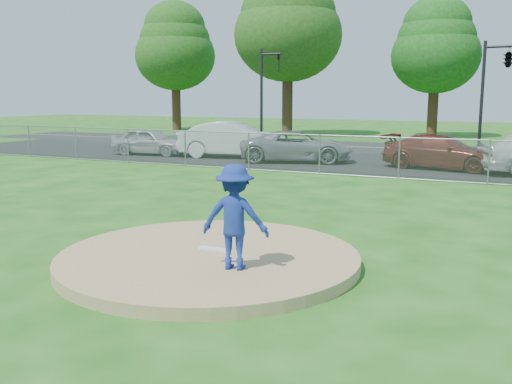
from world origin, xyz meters
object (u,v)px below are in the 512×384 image
(traffic_signal_left, at_px, (265,89))
(parked_car_gray, at_px, (296,146))
(tree_left, at_px, (288,21))
(tree_center, at_px, (436,45))
(pitcher, at_px, (235,217))
(parked_car_darkred, at_px, (442,152))
(parked_car_white, at_px, (233,140))
(parked_car_silver, at_px, (150,141))
(traffic_cone, at_px, (274,152))
(traffic_signal_center, at_px, (506,61))
(tree_far_left, at_px, (175,46))

(traffic_signal_left, height_order, parked_car_gray, traffic_signal_left)
(tree_left, relative_size, tree_center, 1.27)
(pitcher, height_order, parked_car_darkred, pitcher)
(parked_car_white, bearing_deg, pitcher, -164.35)
(parked_car_silver, bearing_deg, traffic_cone, -90.94)
(parked_car_silver, xyz_separation_m, parked_car_white, (4.35, 0.67, 0.18))
(tree_left, height_order, parked_car_white, tree_left)
(traffic_signal_center, height_order, parked_car_darkred, traffic_signal_center)
(parked_car_white, bearing_deg, parked_car_darkred, -103.54)
(traffic_signal_center, relative_size, parked_car_white, 1.07)
(tree_far_left, distance_m, parked_car_white, 23.17)
(tree_far_left, distance_m, parked_car_darkred, 30.37)
(tree_center, relative_size, traffic_cone, 13.10)
(tree_far_left, xyz_separation_m, parked_car_silver, (9.94, -17.82, -6.37))
(tree_left, xyz_separation_m, tree_center, (10.00, 3.00, -1.77))
(pitcher, distance_m, traffic_cone, 17.61)
(tree_far_left, distance_m, parked_car_gray, 25.75)
(parked_car_silver, height_order, parked_car_darkred, parked_car_darkred)
(tree_center, distance_m, parked_car_silver, 22.58)
(parked_car_white, xyz_separation_m, parked_car_darkred, (9.74, -0.30, -0.17))
(tree_far_left, bearing_deg, traffic_signal_center, -22.96)
(tree_left, height_order, tree_center, tree_left)
(traffic_signal_center, relative_size, parked_car_darkred, 1.18)
(traffic_signal_center, distance_m, parked_car_darkred, 7.78)
(traffic_signal_left, bearing_deg, parked_car_gray, -55.59)
(traffic_signal_center, xyz_separation_m, parked_car_darkred, (-1.93, -6.45, -3.91))
(traffic_signal_center, bearing_deg, parked_car_darkred, -106.69)
(tree_left, xyz_separation_m, parked_car_darkred, (13.04, -15.45, -7.54))
(pitcher, height_order, parked_car_gray, pitcher)
(traffic_signal_center, height_order, parked_car_white, traffic_signal_center)
(parked_car_darkred, bearing_deg, pitcher, -174.47)
(traffic_signal_left, height_order, parked_car_white, traffic_signal_left)
(parked_car_darkred, bearing_deg, parked_car_silver, 101.26)
(tree_left, relative_size, parked_car_silver, 3.16)
(pitcher, bearing_deg, tree_far_left, -67.17)
(pitcher, bearing_deg, tree_left, -80.83)
(parked_car_silver, distance_m, parked_car_gray, 7.79)
(tree_far_left, xyz_separation_m, traffic_signal_left, (13.24, -11.00, -3.70))
(traffic_signal_center, height_order, parked_car_gray, traffic_signal_center)
(parked_car_silver, distance_m, parked_car_white, 4.41)
(tree_far_left, bearing_deg, traffic_signal_left, -39.73)
(traffic_signal_left, relative_size, traffic_signal_center, 1.00)
(traffic_signal_left, bearing_deg, pitcher, -66.98)
(tree_center, bearing_deg, parked_car_darkred, -80.65)
(parked_car_darkred, bearing_deg, tree_left, 49.90)
(traffic_signal_center, height_order, pitcher, traffic_signal_center)
(tree_far_left, xyz_separation_m, parked_car_white, (14.30, -17.15, -6.19))
(parked_car_silver, bearing_deg, traffic_signal_left, -32.11)
(traffic_signal_center, bearing_deg, tree_center, 112.49)
(traffic_signal_left, distance_m, parked_car_white, 6.72)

